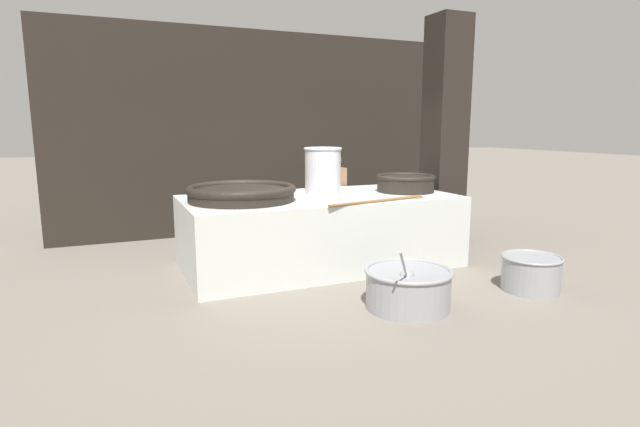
# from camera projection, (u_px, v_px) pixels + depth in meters

# --- Properties ---
(ground_plane) EXTENTS (60.00, 60.00, 0.00)m
(ground_plane) POSITION_uv_depth(u_px,v_px,m) (320.00, 264.00, 7.11)
(ground_plane) COLOR slate
(back_wall) EXTENTS (7.44, 0.24, 3.63)m
(back_wall) POSITION_uv_depth(u_px,v_px,m) (263.00, 133.00, 9.24)
(back_wall) COLOR black
(back_wall) RESTS_ON ground_plane
(support_pillar) EXTENTS (0.54, 0.54, 3.63)m
(support_pillar) POSITION_uv_depth(u_px,v_px,m) (445.00, 134.00, 7.95)
(support_pillar) COLOR black
(support_pillar) RESTS_ON ground_plane
(hearth_platform) EXTENTS (3.75, 1.83, 0.98)m
(hearth_platform) POSITION_uv_depth(u_px,v_px,m) (320.00, 231.00, 7.02)
(hearth_platform) COLOR silver
(hearth_platform) RESTS_ON ground_plane
(giant_wok_near) EXTENTS (1.43, 1.43, 0.21)m
(giant_wok_near) POSITION_uv_depth(u_px,v_px,m) (241.00, 192.00, 6.49)
(giant_wok_near) COLOR black
(giant_wok_near) RESTS_ON hearth_platform
(giant_wok_far) EXTENTS (0.87, 0.87, 0.25)m
(giant_wok_far) POSITION_uv_depth(u_px,v_px,m) (406.00, 182.00, 7.40)
(giant_wok_far) COLOR black
(giant_wok_far) RESTS_ON hearth_platform
(stock_pot) EXTENTS (0.55, 0.55, 0.66)m
(stock_pot) POSITION_uv_depth(u_px,v_px,m) (323.00, 170.00, 7.14)
(stock_pot) COLOR #B7B7BC
(stock_pot) RESTS_ON hearth_platform
(stirring_paddle) EXTENTS (1.51, 0.35, 0.04)m
(stirring_paddle) POSITION_uv_depth(u_px,v_px,m) (381.00, 200.00, 6.41)
(stirring_paddle) COLOR brown
(stirring_paddle) RESTS_ON hearth_platform
(cook) EXTENTS (0.40, 0.58, 1.49)m
(cook) POSITION_uv_depth(u_px,v_px,m) (335.00, 195.00, 8.34)
(cook) COLOR #8C6647
(cook) RESTS_ON ground_plane
(prep_bowl_vegetables) EXTENTS (0.97, 1.07, 0.82)m
(prep_bowl_vegetables) POSITION_uv_depth(u_px,v_px,m) (408.00, 286.00, 5.37)
(prep_bowl_vegetables) COLOR gray
(prep_bowl_vegetables) RESTS_ON ground_plane
(prep_bowl_meat) EXTENTS (0.70, 0.70, 0.42)m
(prep_bowl_meat) POSITION_uv_depth(u_px,v_px,m) (531.00, 272.00, 5.95)
(prep_bowl_meat) COLOR gray
(prep_bowl_meat) RESTS_ON ground_plane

